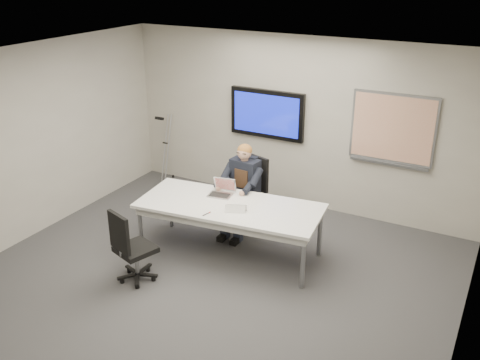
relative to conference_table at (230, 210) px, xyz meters
The scene contains 15 objects.
floor 1.19m from the conference_table, 84.45° to the right, with size 6.00×6.00×0.02m, color #333336.
ceiling 2.33m from the conference_table, 84.45° to the right, with size 6.00×6.00×0.02m, color white.
wall_back 2.16m from the conference_table, 87.36° to the left, with size 6.00×0.02×2.80m, color #A39F93.
wall_left 3.14m from the conference_table, 161.64° to the right, with size 0.02×6.00×2.80m, color #A39F93.
wall_right 3.32m from the conference_table, 17.31° to the right, with size 0.02×6.00×2.80m, color #A39F93.
conference_table is the anchor object (origin of this frame).
tv_display 2.18m from the conference_table, 101.58° to the left, with size 1.30×0.09×0.80m.
whiteboard 2.73m from the conference_table, 50.66° to the left, with size 1.25×0.08×1.10m.
office_chair_far 0.96m from the conference_table, 101.11° to the left, with size 0.66×0.66×1.11m.
office_chair_near 1.44m from the conference_table, 123.14° to the right, with size 0.61×0.61×1.01m.
seated_person 0.67m from the conference_table, 106.68° to the left, with size 0.44×0.76×1.37m.
crutch 2.95m from the conference_table, 142.55° to the left, with size 0.18×0.40×1.30m, color #B3B5BB, non-canonical shape.
laptop 0.38m from the conference_table, 136.91° to the left, with size 0.36×0.35×0.23m.
name_tent 0.28m from the conference_table, 40.70° to the right, with size 0.27×0.07×0.11m, color white, non-canonical shape.
pen 0.43m from the conference_table, 106.65° to the right, with size 0.01×0.01×0.14m, color black.
Camera 1 is at (3.15, -4.76, 3.90)m, focal length 40.00 mm.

